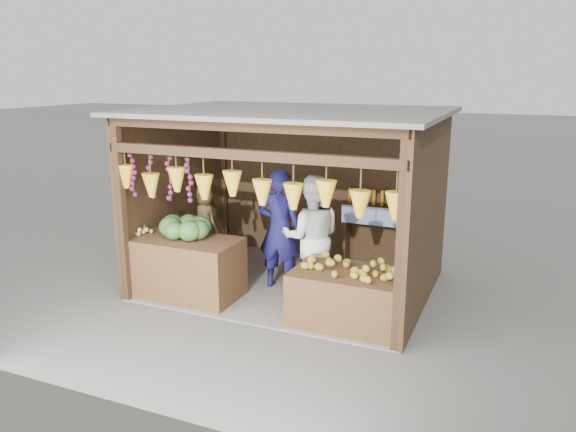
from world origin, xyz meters
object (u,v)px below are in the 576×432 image
object	(u,v)px
man_standing	(280,230)
woman_standing	(312,237)
counter_left	(184,267)
vendor_seated	(205,220)
counter_right	(350,299)

from	to	relation	value
man_standing	woman_standing	world-z (taller)	man_standing
counter_left	vendor_seated	size ratio (longest dim) A/B	1.49
woman_standing	vendor_seated	distance (m)	2.02
counter_left	counter_right	size ratio (longest dim) A/B	1.10
man_standing	vendor_seated	distance (m)	1.47
vendor_seated	counter_left	bearing A→B (deg)	130.56
counter_right	vendor_seated	world-z (taller)	vendor_seated
woman_standing	vendor_seated	bearing A→B (deg)	-31.67
woman_standing	counter_right	bearing A→B (deg)	116.88
counter_right	counter_left	bearing A→B (deg)	179.64
counter_right	vendor_seated	bearing A→B (deg)	158.49
counter_right	man_standing	size ratio (longest dim) A/B	0.81
counter_right	woman_standing	size ratio (longest dim) A/B	0.83
counter_left	vendor_seated	bearing A→B (deg)	104.91
man_standing	vendor_seated	world-z (taller)	man_standing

